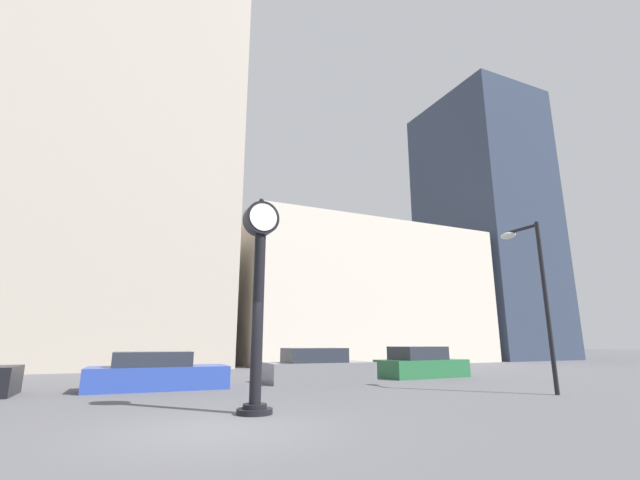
% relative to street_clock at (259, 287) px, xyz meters
% --- Properties ---
extents(ground_plane, '(200.00, 200.00, 0.00)m').
position_rel_street_clock_xyz_m(ground_plane, '(-1.14, -1.42, -2.85)').
color(ground_plane, '#515156').
extents(building_tall_tower, '(15.08, 12.00, 38.71)m').
position_rel_street_clock_xyz_m(building_tall_tower, '(-3.88, 22.58, 16.51)').
color(building_tall_tower, '#ADA393').
rests_on(building_tall_tower, ground_plane).
extents(building_storefront_row, '(20.53, 12.00, 10.91)m').
position_rel_street_clock_xyz_m(building_storefront_row, '(15.32, 22.58, 2.60)').
color(building_storefront_row, beige).
rests_on(building_storefront_row, ground_plane).
extents(building_glass_modern, '(9.51, 12.00, 27.50)m').
position_rel_street_clock_xyz_m(building_glass_modern, '(31.30, 22.58, 10.90)').
color(building_glass_modern, '#2D384C').
rests_on(building_glass_modern, ground_plane).
extents(street_clock, '(0.84, 0.81, 5.10)m').
position_rel_street_clock_xyz_m(street_clock, '(0.00, 0.00, 0.00)').
color(street_clock, black).
rests_on(street_clock, ground_plane).
extents(car_blue, '(4.65, 1.99, 1.26)m').
position_rel_street_clock_xyz_m(car_blue, '(-1.59, 6.44, -2.32)').
color(car_blue, '#28429E').
rests_on(car_blue, ground_plane).
extents(car_grey, '(4.41, 2.09, 1.35)m').
position_rel_street_clock_xyz_m(car_grey, '(4.55, 6.55, -2.29)').
color(car_grey, slate).
rests_on(car_grey, ground_plane).
extents(car_green, '(4.29, 2.16, 1.38)m').
position_rel_street_clock_xyz_m(car_green, '(9.97, 6.87, -2.27)').
color(car_green, '#236038').
rests_on(car_green, ground_plane).
extents(street_lamp_right, '(0.36, 1.57, 5.51)m').
position_rel_street_clock_xyz_m(street_lamp_right, '(9.46, -0.00, 0.89)').
color(street_lamp_right, black).
rests_on(street_lamp_right, ground_plane).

